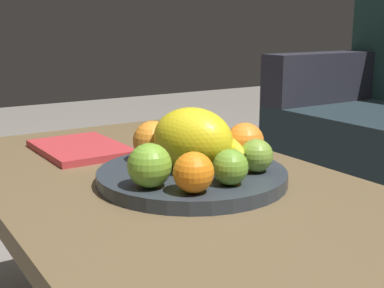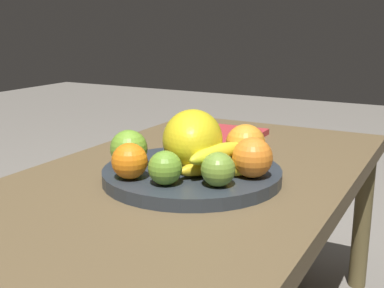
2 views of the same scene
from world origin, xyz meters
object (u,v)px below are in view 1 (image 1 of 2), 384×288
Objects in this scene: orange_front at (245,142)px; magazine at (80,148)px; apple_left at (150,165)px; apple_right at (230,167)px; orange_right at (152,141)px; banana_bunch at (224,154)px; apple_front at (256,156)px; melon_large_front at (193,139)px; coffee_table at (172,205)px; fruit_bowl at (192,176)px; orange_back at (204,136)px; orange_left at (193,172)px.

orange_front is 0.41m from magazine.
apple_right is (0.06, 0.12, -0.01)m from apple_left.
apple_right is at bearing 10.32° from orange_right.
banana_bunch is at bearing 149.90° from apple_right.
orange_right is 0.21m from apple_front.
apple_right is 0.39× the size of banana_bunch.
melon_large_front reaches higher than apple_right.
apple_right is at bearing -67.02° from apple_front.
coffee_table is 0.07m from fruit_bowl.
orange_back is 0.32m from magazine.
orange_front is 0.25m from apple_left.
orange_front is at bearing 91.12° from fruit_bowl.
orange_back reaches higher than apple_right.
coffee_table is 15.43× the size of apple_left.
orange_right reaches higher than apple_right.
orange_left is at bearing -10.07° from orange_right.
magazine is (-0.34, -0.22, -0.06)m from orange_front.
banana_bunch is at bearing -148.42° from apple_front.
banana_bunch is at bearing 63.17° from coffee_table.
orange_left reaches higher than coffee_table.
apple_front is at bearing 103.49° from orange_left.
orange_right reaches higher than coffee_table.
apple_left is (-0.06, -0.05, 0.00)m from orange_left.
orange_right is at bearing 169.93° from orange_left.
coffee_table is at bearing -98.28° from orange_front.
coffee_table is 0.18m from orange_left.
coffee_table is 0.18m from apple_right.
banana_bunch is at bearing 37.98° from orange_right.
orange_left reaches higher than banana_bunch.
banana_bunch is (0.05, 0.09, 0.10)m from coffee_table.
orange_left is 0.82× the size of orange_back.
magazine is (-0.36, -0.15, -0.04)m from banana_bunch.
orange_right reaches higher than apple_left.
orange_left is at bearing 36.41° from apple_left.
fruit_bowl is 4.69× the size of orange_front.
orange_back is 0.10m from banana_bunch.
orange_right is 1.07× the size of apple_left.
apple_left is 0.14m from apple_right.
coffee_table is 7.38× the size of banana_bunch.
melon_large_front is 2.34× the size of orange_left.
fruit_bowl is 0.14m from orange_front.
orange_back reaches higher than coffee_table.
orange_back is 0.21m from apple_right.
apple_front is at bearing 22.63° from magazine.
apple_left is 0.18m from banana_bunch.
coffee_table is 0.13m from orange_right.
apple_front is (0.16, 0.01, -0.01)m from orange_back.
fruit_bowl is 5.77× the size of apple_right.
orange_back is 0.24m from apple_left.
coffee_table is 14.13× the size of orange_back.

